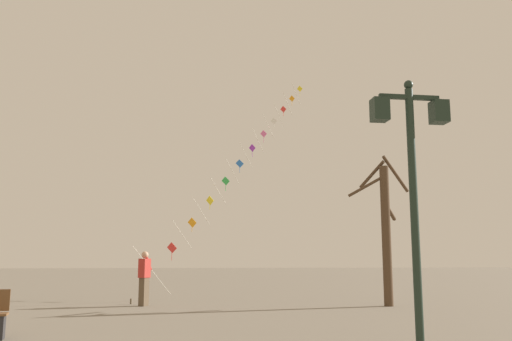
# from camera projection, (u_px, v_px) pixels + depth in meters

# --- Properties ---
(ground_plane) EXTENTS (160.00, 160.00, 0.00)m
(ground_plane) POSITION_uv_depth(u_px,v_px,m) (204.00, 300.00, 20.07)
(ground_plane) COLOR #756B5B
(twin_lantern_lamp_post) EXTENTS (1.38, 0.28, 4.59)m
(twin_lantern_lamp_post) POSITION_uv_depth(u_px,v_px,m) (412.00, 158.00, 9.54)
(twin_lantern_lamp_post) COLOR #1E2D23
(twin_lantern_lamp_post) RESTS_ON ground_plane
(kite_train) EXTENTS (9.06, 13.87, 12.28)m
(kite_train) POSITION_uv_depth(u_px,v_px,m) (246.00, 156.00, 26.81)
(kite_train) COLOR brown
(kite_train) RESTS_ON ground_plane
(kite_flyer) EXTENTS (0.43, 0.61, 1.71)m
(kite_flyer) POSITION_uv_depth(u_px,v_px,m) (144.00, 277.00, 17.52)
(kite_flyer) COLOR brown
(kite_flyer) RESTS_ON ground_plane
(bare_tree) EXTENTS (2.23, 1.14, 4.83)m
(bare_tree) POSITION_uv_depth(u_px,v_px,m) (386.00, 228.00, 17.73)
(bare_tree) COLOR #4C3826
(bare_tree) RESTS_ON ground_plane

